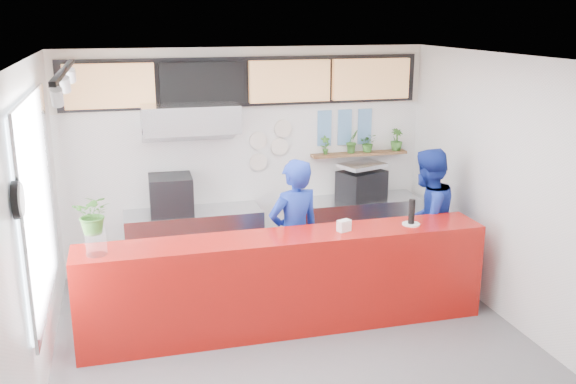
{
  "coord_description": "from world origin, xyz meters",
  "views": [
    {
      "loc": [
        -1.67,
        -5.95,
        3.41
      ],
      "look_at": [
        0.1,
        0.7,
        1.5
      ],
      "focal_mm": 40.0,
      "sensor_mm": 36.0,
      "label": 1
    }
  ],
  "objects_px": {
    "espresso_machine": "(362,185)",
    "pepper_mill": "(412,212)",
    "panini_oven": "(171,195)",
    "staff_center": "(294,236)",
    "staff_right": "(426,221)",
    "service_counter": "(286,282)"
  },
  "relations": [
    {
      "from": "staff_center",
      "to": "pepper_mill",
      "type": "xyz_separation_m",
      "value": [
        1.25,
        -0.47,
        0.34
      ]
    },
    {
      "from": "pepper_mill",
      "to": "espresso_machine",
      "type": "bearing_deg",
      "value": 86.69
    },
    {
      "from": "service_counter",
      "to": "staff_center",
      "type": "height_order",
      "value": "staff_center"
    },
    {
      "from": "pepper_mill",
      "to": "staff_center",
      "type": "bearing_deg",
      "value": 159.23
    },
    {
      "from": "panini_oven",
      "to": "staff_right",
      "type": "relative_size",
      "value": 0.3
    },
    {
      "from": "service_counter",
      "to": "espresso_machine",
      "type": "distance_m",
      "value": 2.45
    },
    {
      "from": "service_counter",
      "to": "staff_center",
      "type": "distance_m",
      "value": 0.63
    },
    {
      "from": "staff_right",
      "to": "panini_oven",
      "type": "bearing_deg",
      "value": -48.92
    },
    {
      "from": "staff_right",
      "to": "espresso_machine",
      "type": "bearing_deg",
      "value": -99.35
    },
    {
      "from": "espresso_machine",
      "to": "pepper_mill",
      "type": "xyz_separation_m",
      "value": [
        -0.1,
        -1.82,
        0.16
      ]
    },
    {
      "from": "service_counter",
      "to": "panini_oven",
      "type": "relative_size",
      "value": 8.22
    },
    {
      "from": "service_counter",
      "to": "panini_oven",
      "type": "xyz_separation_m",
      "value": [
        -1.08,
        1.8,
        0.6
      ]
    },
    {
      "from": "espresso_machine",
      "to": "pepper_mill",
      "type": "relative_size",
      "value": 2.16
    },
    {
      "from": "service_counter",
      "to": "pepper_mill",
      "type": "bearing_deg",
      "value": -0.59
    },
    {
      "from": "staff_center",
      "to": "panini_oven",
      "type": "bearing_deg",
      "value": -61.54
    },
    {
      "from": "service_counter",
      "to": "pepper_mill",
      "type": "height_order",
      "value": "pepper_mill"
    },
    {
      "from": "staff_right",
      "to": "pepper_mill",
      "type": "bearing_deg",
      "value": 23.34
    },
    {
      "from": "staff_right",
      "to": "pepper_mill",
      "type": "relative_size",
      "value": 6.44
    },
    {
      "from": "espresso_machine",
      "to": "pepper_mill",
      "type": "height_order",
      "value": "pepper_mill"
    },
    {
      "from": "service_counter",
      "to": "panini_oven",
      "type": "bearing_deg",
      "value": 120.93
    },
    {
      "from": "panini_oven",
      "to": "staff_center",
      "type": "height_order",
      "value": "staff_center"
    },
    {
      "from": "panini_oven",
      "to": "espresso_machine",
      "type": "xyz_separation_m",
      "value": [
        2.65,
        0.0,
        -0.05
      ]
    }
  ]
}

